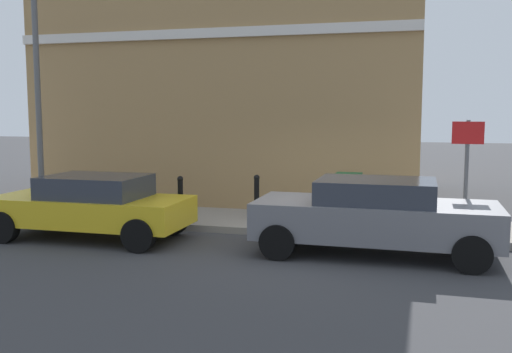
% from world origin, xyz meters
% --- Properties ---
extents(ground, '(80.00, 80.00, 0.00)m').
position_xyz_m(ground, '(0.00, 0.00, 0.00)').
color(ground, '#38383A').
extents(sidewalk, '(2.27, 30.00, 0.15)m').
position_xyz_m(sidewalk, '(2.06, 6.00, 0.07)').
color(sidewalk, gray).
rests_on(sidewalk, ground).
extents(corner_building, '(7.64, 10.52, 7.69)m').
position_xyz_m(corner_building, '(6.97, 3.26, 3.84)').
color(corner_building, '#9E7A4C').
rests_on(corner_building, ground).
extents(car_grey, '(1.88, 4.35, 1.40)m').
position_xyz_m(car_grey, '(-0.09, -1.22, 0.74)').
color(car_grey, slate).
rests_on(car_grey, ground).
extents(car_yellow, '(1.83, 4.08, 1.32)m').
position_xyz_m(car_yellow, '(-0.28, 4.48, 0.70)').
color(car_yellow, gold).
rests_on(car_yellow, ground).
extents(utility_cabinet, '(0.46, 0.61, 1.15)m').
position_xyz_m(utility_cabinet, '(1.78, -0.53, 0.68)').
color(utility_cabinet, '#1E4C28').
rests_on(utility_cabinet, sidewalk).
extents(bollard_near_cabinet, '(0.14, 0.14, 1.04)m').
position_xyz_m(bollard_near_cabinet, '(1.88, 1.56, 0.70)').
color(bollard_near_cabinet, black).
rests_on(bollard_near_cabinet, sidewalk).
extents(bollard_far_kerb, '(0.14, 0.14, 1.04)m').
position_xyz_m(bollard_far_kerb, '(1.18, 3.13, 0.70)').
color(bollard_far_kerb, black).
rests_on(bollard_far_kerb, sidewalk).
extents(street_sign, '(0.08, 0.60, 2.30)m').
position_xyz_m(street_sign, '(1.38, -2.88, 1.66)').
color(street_sign, '#59595B').
rests_on(street_sign, sidewalk).
extents(lamppost, '(0.20, 0.44, 5.72)m').
position_xyz_m(lamppost, '(1.61, 7.03, 3.30)').
color(lamppost, '#59595B').
rests_on(lamppost, sidewalk).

